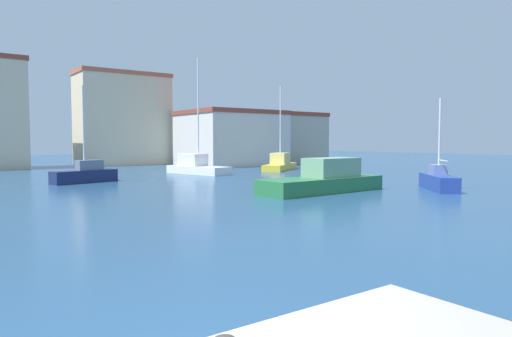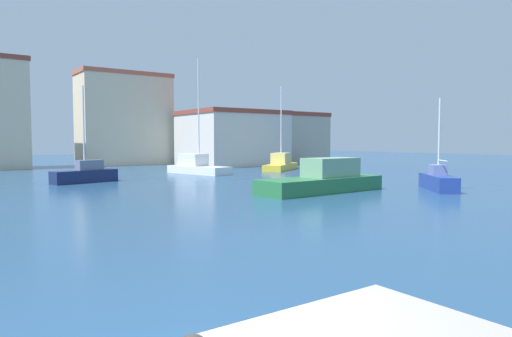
{
  "view_description": "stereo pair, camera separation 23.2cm",
  "coord_description": "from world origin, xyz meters",
  "views": [
    {
      "loc": [
        -2.71,
        -4.37,
        2.98
      ],
      "look_at": [
        17.58,
        23.74,
        0.86
      ],
      "focal_mm": 32.23,
      "sensor_mm": 36.0,
      "label": 1
    },
    {
      "loc": [
        -2.52,
        -4.51,
        2.98
      ],
      "look_at": [
        17.58,
        23.74,
        0.86
      ],
      "focal_mm": 32.23,
      "sensor_mm": 36.0,
      "label": 2
    }
  ],
  "objects": [
    {
      "name": "warehouse_block",
      "position": [
        36.65,
        43.29,
        3.31
      ],
      "size": [
        8.58,
        7.9,
        6.61
      ],
      "color": "#B2A893",
      "rests_on": "ground"
    },
    {
      "name": "sailboat_yellow_behind_lamppost",
      "position": [
        26.46,
        31.83,
        0.65
      ],
      "size": [
        6.79,
        5.69,
        8.4
      ],
      "color": "gold",
      "rests_on": "water"
    },
    {
      "name": "yacht_club",
      "position": [
        27.38,
        42.5,
        3.27
      ],
      "size": [
        10.9,
        9.89,
        6.52
      ],
      "color": "beige",
      "rests_on": "ground"
    },
    {
      "name": "sailboat_blue_distant_north",
      "position": [
        22.26,
        11.49,
        0.57
      ],
      "size": [
        3.77,
        4.11,
        5.49
      ],
      "color": "#233D93",
      "rests_on": "water"
    },
    {
      "name": "sailboat_white_inner_mooring",
      "position": [
        17.02,
        32.05,
        0.67
      ],
      "size": [
        3.52,
        6.75,
        10.25
      ],
      "color": "white",
      "rests_on": "water"
    },
    {
      "name": "motorboat_green_distant_east",
      "position": [
        16.0,
        14.76,
        0.7
      ],
      "size": [
        8.26,
        2.81,
        1.96
      ],
      "color": "#28703D",
      "rests_on": "water"
    },
    {
      "name": "sailboat_navy_near_pier",
      "position": [
        6.41,
        28.82,
        0.62
      ],
      "size": [
        4.75,
        2.28,
        6.82
      ],
      "color": "#19234C",
      "rests_on": "water"
    },
    {
      "name": "waterfront_apartments",
      "position": [
        17.1,
        50.81,
        5.62
      ],
      "size": [
        10.97,
        5.23,
        11.21
      ],
      "color": "beige",
      "rests_on": "ground"
    },
    {
      "name": "water",
      "position": [
        15.0,
        20.0,
        0.0
      ],
      "size": [
        160.0,
        160.0,
        0.0
      ],
      "primitive_type": "plane",
      "color": "navy",
      "rests_on": "ground"
    }
  ]
}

